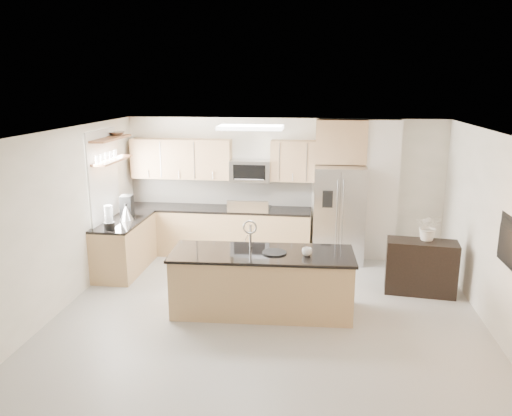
# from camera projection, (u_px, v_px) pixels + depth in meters

# --- Properties ---
(floor) EXTENTS (6.50, 6.50, 0.00)m
(floor) POSITION_uv_depth(u_px,v_px,m) (264.00, 328.00, 6.76)
(floor) COLOR #A6A49E
(floor) RESTS_ON ground
(ceiling) EXTENTS (6.00, 6.50, 0.02)m
(ceiling) POSITION_uv_depth(u_px,v_px,m) (265.00, 136.00, 6.13)
(ceiling) COLOR white
(ceiling) RESTS_ON wall_back
(wall_back) EXTENTS (6.00, 0.02, 2.60)m
(wall_back) POSITION_uv_depth(u_px,v_px,m) (283.00, 187.00, 9.57)
(wall_back) COLOR white
(wall_back) RESTS_ON floor
(wall_front) EXTENTS (6.00, 0.02, 2.60)m
(wall_front) POSITION_uv_depth(u_px,v_px,m) (212.00, 381.00, 3.31)
(wall_front) COLOR white
(wall_front) RESTS_ON floor
(wall_left) EXTENTS (0.02, 6.50, 2.60)m
(wall_left) POSITION_uv_depth(u_px,v_px,m) (47.00, 228.00, 6.81)
(wall_left) COLOR white
(wall_left) RESTS_ON floor
(wall_right) EXTENTS (0.02, 6.50, 2.60)m
(wall_right) POSITION_uv_depth(u_px,v_px,m) (509.00, 246.00, 6.08)
(wall_right) COLOR white
(wall_right) RESTS_ON floor
(back_counter) EXTENTS (3.55, 0.66, 1.44)m
(back_counter) POSITION_uv_depth(u_px,v_px,m) (218.00, 230.00, 9.61)
(back_counter) COLOR tan
(back_counter) RESTS_ON floor
(left_counter) EXTENTS (0.66, 1.50, 0.92)m
(left_counter) POSITION_uv_depth(u_px,v_px,m) (125.00, 245.00, 8.75)
(left_counter) COLOR tan
(left_counter) RESTS_ON floor
(range) EXTENTS (0.76, 0.64, 1.14)m
(range) POSITION_uv_depth(u_px,v_px,m) (250.00, 232.00, 9.53)
(range) COLOR black
(range) RESTS_ON floor
(upper_cabinets) EXTENTS (3.50, 0.33, 0.75)m
(upper_cabinets) POSITION_uv_depth(u_px,v_px,m) (214.00, 159.00, 9.44)
(upper_cabinets) COLOR tan
(upper_cabinets) RESTS_ON wall_back
(microwave) EXTENTS (0.76, 0.40, 0.40)m
(microwave) POSITION_uv_depth(u_px,v_px,m) (251.00, 171.00, 9.37)
(microwave) COLOR #ACACAF
(microwave) RESTS_ON upper_cabinets
(refrigerator) EXTENTS (0.92, 0.78, 1.78)m
(refrigerator) POSITION_uv_depth(u_px,v_px,m) (339.00, 214.00, 9.18)
(refrigerator) COLOR #ACACAF
(refrigerator) RESTS_ON floor
(partition_column) EXTENTS (0.60, 0.30, 2.60)m
(partition_column) POSITION_uv_depth(u_px,v_px,m) (381.00, 191.00, 9.21)
(partition_column) COLOR silver
(partition_column) RESTS_ON floor
(window) EXTENTS (0.04, 1.15, 1.65)m
(window) POSITION_uv_depth(u_px,v_px,m) (103.00, 178.00, 8.50)
(window) COLOR white
(window) RESTS_ON wall_left
(shelf_lower) EXTENTS (0.30, 1.20, 0.04)m
(shelf_lower) POSITION_uv_depth(u_px,v_px,m) (111.00, 160.00, 8.51)
(shelf_lower) COLOR brown
(shelf_lower) RESTS_ON wall_left
(shelf_upper) EXTENTS (0.30, 1.20, 0.04)m
(shelf_upper) POSITION_uv_depth(u_px,v_px,m) (110.00, 138.00, 8.42)
(shelf_upper) COLOR brown
(shelf_upper) RESTS_ON wall_left
(ceiling_fixture) EXTENTS (1.00, 0.50, 0.06)m
(ceiling_fixture) POSITION_uv_depth(u_px,v_px,m) (251.00, 127.00, 7.73)
(ceiling_fixture) COLOR white
(ceiling_fixture) RESTS_ON ceiling
(island) EXTENTS (2.63, 1.04, 1.32)m
(island) POSITION_uv_depth(u_px,v_px,m) (262.00, 282.00, 7.17)
(island) COLOR tan
(island) RESTS_ON floor
(credenza) EXTENTS (1.11, 0.57, 0.85)m
(credenza) POSITION_uv_depth(u_px,v_px,m) (421.00, 267.00, 7.81)
(credenza) COLOR black
(credenza) RESTS_ON floor
(cup) EXTENTS (0.18, 0.18, 0.11)m
(cup) POSITION_uv_depth(u_px,v_px,m) (307.00, 252.00, 6.92)
(cup) COLOR white
(cup) RESTS_ON island
(platter) EXTENTS (0.42, 0.42, 0.02)m
(platter) POSITION_uv_depth(u_px,v_px,m) (274.00, 253.00, 7.02)
(platter) COLOR black
(platter) RESTS_ON island
(blender) EXTENTS (0.17, 0.17, 0.40)m
(blender) POSITION_uv_depth(u_px,v_px,m) (109.00, 219.00, 8.05)
(blender) COLOR black
(blender) RESTS_ON left_counter
(kettle) EXTENTS (0.23, 0.23, 0.29)m
(kettle) POSITION_uv_depth(u_px,v_px,m) (126.00, 213.00, 8.64)
(kettle) COLOR #ACACAF
(kettle) RESTS_ON left_counter
(coffee_maker) EXTENTS (0.23, 0.27, 0.38)m
(coffee_maker) POSITION_uv_depth(u_px,v_px,m) (127.00, 206.00, 8.85)
(coffee_maker) COLOR black
(coffee_maker) RESTS_ON left_counter
(bowl) EXTENTS (0.46, 0.46, 0.08)m
(bowl) POSITION_uv_depth(u_px,v_px,m) (117.00, 133.00, 8.71)
(bowl) COLOR #ACACAF
(bowl) RESTS_ON shelf_upper
(flower_vase) EXTENTS (0.69, 0.63, 0.66)m
(flower_vase) POSITION_uv_depth(u_px,v_px,m) (430.00, 220.00, 7.69)
(flower_vase) COLOR silver
(flower_vase) RESTS_ON credenza
(television) EXTENTS (0.14, 1.08, 0.62)m
(television) POSITION_uv_depth(u_px,v_px,m) (508.00, 247.00, 5.89)
(television) COLOR black
(television) RESTS_ON wall_right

